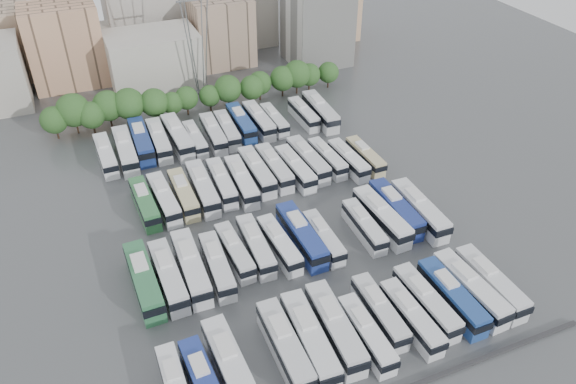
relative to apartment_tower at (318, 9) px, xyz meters
name	(u,v)px	position (x,y,z in m)	size (l,w,h in m)	color
ground	(276,227)	(-34.00, -58.00, -13.00)	(220.00, 220.00, 0.00)	#424447
tree_line	(189,95)	(-36.66, -15.83, -8.65)	(64.08, 7.59, 8.39)	black
city_buildings	(137,35)	(-41.46, 13.86, -5.13)	(102.00, 35.00, 20.00)	#9E998E
apartment_tower	(318,9)	(0.00, 0.00, 0.00)	(14.00, 14.00, 26.00)	silver
electricity_pylon	(194,12)	(-32.00, -8.00, 5.66)	(9.00, 6.91, 33.83)	slate
bus_r0_s1	(204,384)	(-52.38, -82.72, -11.17)	(3.17, 11.97, 3.72)	navy
bus_r0_s2	(231,367)	(-49.02, -81.94, -10.92)	(3.37, 13.60, 4.24)	silver
bus_r0_s4	(285,346)	(-42.14, -81.44, -11.00)	(3.01, 13.02, 4.07)	silver
bus_r0_s5	(310,339)	(-39.04, -81.64, -10.92)	(3.64, 13.65, 4.24)	silver
bus_r0_s6	(335,328)	(-35.44, -81.28, -10.93)	(3.60, 13.58, 4.22)	silver
bus_r0_s7	(366,334)	(-32.23, -83.38, -11.24)	(2.57, 11.41, 3.58)	silver
bus_r0_s8	(379,311)	(-28.92, -80.85, -11.22)	(2.79, 11.60, 3.62)	silver
bus_r0_s9	(411,317)	(-25.74, -83.24, -11.20)	(2.74, 11.70, 3.66)	silver
bus_r0_s10	(426,302)	(-22.62, -81.83, -11.12)	(2.94, 12.26, 3.83)	silver
bus_r0_s11	(452,297)	(-19.00, -82.39, -11.06)	(2.77, 12.61, 3.96)	navy
bus_r0_s12	(470,288)	(-15.93, -82.14, -10.99)	(3.45, 13.18, 4.10)	silver
bus_r0_s13	(490,283)	(-12.69, -82.26, -11.05)	(2.84, 12.69, 3.98)	silver
bus_r1_s0	(144,280)	(-55.49, -64.07, -10.91)	(3.23, 13.60, 4.25)	#2E6C43
bus_r1_s1	(168,276)	(-52.26, -64.40, -11.03)	(3.02, 12.84, 4.01)	silver
bus_r1_s2	(191,267)	(-48.97, -63.96, -10.94)	(3.22, 13.46, 4.20)	silver
bus_r1_s3	(217,266)	(-45.51, -64.85, -11.16)	(3.16, 12.07, 3.75)	silver
bus_r1_s4	(235,252)	(-42.31, -62.85, -11.28)	(2.88, 11.25, 3.50)	silver
bus_r1_s5	(256,246)	(-39.12, -62.97, -11.16)	(3.02, 12.00, 3.74)	silver
bus_r1_s6	(279,244)	(-35.80, -63.92, -11.23)	(2.99, 11.62, 3.62)	white
bus_r1_s7	(301,235)	(-32.16, -63.61, -10.94)	(3.06, 13.40, 4.19)	navy
bus_r1_s8	(323,238)	(-29.16, -64.93, -11.32)	(2.50, 10.93, 3.42)	silver
bus_r1_s10	(364,226)	(-22.29, -64.93, -11.28)	(2.78, 11.25, 3.51)	silver
bus_r1_s11	(382,217)	(-18.92, -64.30, -10.96)	(3.41, 13.37, 4.16)	silver
bus_r1_s12	(396,209)	(-15.84, -63.36, -10.97)	(3.15, 13.23, 4.13)	navy
bus_r1_s13	(419,210)	(-12.58, -65.08, -10.92)	(3.26, 13.59, 4.24)	silver
bus_r2_s1	(145,203)	(-52.00, -46.40, -11.14)	(3.05, 12.15, 3.79)	#2F6F3D
bus_r2_s2	(164,199)	(-48.89, -46.43, -11.12)	(3.29, 12.35, 3.84)	silver
bus_r2_s3	(184,194)	(-45.64, -46.29, -11.16)	(2.64, 11.95, 3.74)	#C3B986
bus_r2_s4	(203,188)	(-42.34, -46.09, -10.98)	(3.17, 13.20, 4.12)	silver
bus_r2_s5	(222,183)	(-38.90, -45.61, -11.16)	(3.08, 12.07, 3.76)	silver
bus_r2_s6	(242,181)	(-35.72, -46.65, -11.06)	(3.29, 12.72, 3.96)	white
bus_r2_s7	(257,171)	(-32.31, -44.78, -11.03)	(2.81, 12.79, 4.01)	silver
bus_r2_s8	(274,167)	(-29.04, -44.71, -11.09)	(2.82, 12.44, 3.89)	silver
bus_r2_s9	(295,168)	(-25.74, -46.36, -11.12)	(3.18, 12.29, 3.82)	white
bus_r2_s10	(308,160)	(-22.59, -44.78, -11.02)	(3.34, 12.94, 4.03)	silver
bus_r2_s11	(327,158)	(-18.97, -45.26, -11.27)	(2.98, 11.34, 3.53)	silver
bus_r2_s12	(348,160)	(-15.74, -47.28, -11.24)	(3.02, 11.52, 3.58)	silver
bus_r2_s13	(365,156)	(-12.31, -47.30, -11.31)	(2.60, 11.00, 3.44)	#C6B888
bus_r3_s0	(106,155)	(-55.69, -29.04, -11.13)	(2.94, 12.21, 3.81)	silver
bus_r3_s1	(126,150)	(-52.15, -29.19, -10.90)	(3.20, 13.69, 4.28)	silver
bus_r3_s2	(141,141)	(-48.86, -26.91, -10.89)	(3.33, 13.77, 4.30)	navy
bus_r3_s3	(159,140)	(-45.69, -27.58, -11.03)	(3.09, 12.85, 4.01)	silver
bus_r3_s4	(178,136)	(-42.15, -27.82, -10.89)	(3.50, 13.80, 4.30)	silver
bus_r3_s5	(195,139)	(-39.17, -29.31, -11.33)	(2.40, 10.84, 3.40)	silver
bus_r3_s6	(213,133)	(-35.45, -28.96, -11.11)	(3.11, 12.35, 3.85)	silver
bus_r3_s7	(227,130)	(-32.52, -28.55, -11.17)	(3.19, 12.01, 3.73)	silver
bus_r3_s8	(241,123)	(-29.12, -27.03, -11.07)	(2.98, 12.59, 3.93)	navy
bus_r3_s9	(259,120)	(-25.55, -27.46, -11.07)	(2.84, 12.57, 3.94)	silver
bus_r3_s10	(274,120)	(-22.45, -28.03, -11.33)	(2.43, 10.83, 3.39)	silver
bus_r3_s12	(304,114)	(-16.00, -28.08, -11.26)	(2.51, 11.29, 3.54)	silver
bus_r3_s13	(320,111)	(-12.63, -28.92, -10.89)	(3.58, 13.80, 4.29)	silver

